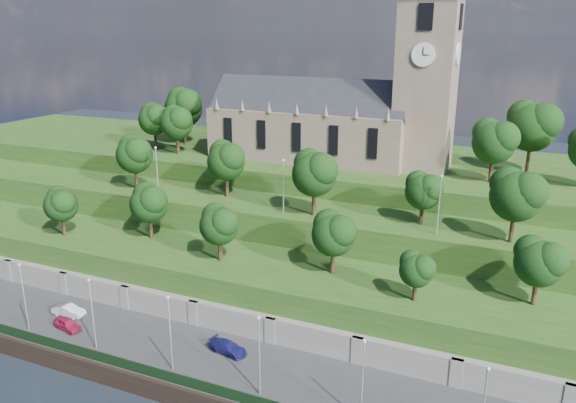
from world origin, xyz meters
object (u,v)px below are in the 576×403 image
at_px(church, 339,114).
at_px(car_left, 68,324).
at_px(car_right, 228,347).
at_px(car_middle, 69,310).

relative_size(church, car_left, 9.89).
xyz_separation_m(church, car_right, (0.91, -38.49, -19.88)).
relative_size(church, car_right, 8.73).
xyz_separation_m(church, car_middle, (-20.94, -39.09, -19.84)).
distance_m(car_middle, car_right, 21.86).
height_order(car_left, car_right, car_left).
bearing_deg(car_left, car_middle, 54.52).
bearing_deg(car_right, church, 11.81).
bearing_deg(car_middle, church, -31.94).
distance_m(car_left, car_right, 19.80).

